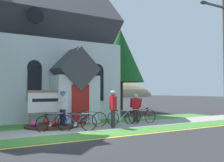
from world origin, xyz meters
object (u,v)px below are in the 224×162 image
(bicycle_orange, at_px, (143,116))
(cyclist_in_green_jersey, at_px, (136,106))
(bicycle_red, at_px, (52,122))
(bicycle_green, at_px, (89,119))
(church_sign, at_px, (49,102))
(bicycle_white, at_px, (77,122))
(roadside_conifer, at_px, (121,56))
(cyclist_in_blue_jersey, at_px, (63,106))
(utility_pole, at_px, (224,35))
(bicycle_silver, at_px, (122,118))
(cyclist_in_white_jersey, at_px, (113,106))

(bicycle_orange, distance_m, cyclist_in_green_jersey, 0.75)
(bicycle_red, distance_m, bicycle_green, 1.94)
(church_sign, distance_m, bicycle_white, 2.41)
(church_sign, bearing_deg, roadside_conifer, 35.78)
(bicycle_white, bearing_deg, bicycle_green, 39.30)
(bicycle_green, xyz_separation_m, cyclist_in_blue_jersey, (-1.14, 0.59, 0.66))
(cyclist_in_blue_jersey, bearing_deg, bicycle_red, -135.67)
(church_sign, height_order, cyclist_in_green_jersey, church_sign)
(church_sign, height_order, bicycle_green, church_sign)
(cyclist_in_blue_jersey, relative_size, utility_pole, 0.20)
(bicycle_red, bearing_deg, cyclist_in_blue_jersey, 44.33)
(cyclist_in_blue_jersey, distance_m, utility_pole, 9.89)
(church_sign, xyz_separation_m, bicycle_red, (-0.36, -1.56, -0.82))
(bicycle_silver, bearing_deg, bicycle_white, -164.28)
(roadside_conifer, bearing_deg, bicycle_white, -133.13)
(bicycle_orange, xyz_separation_m, cyclist_in_green_jersey, (-0.06, 0.53, 0.52))
(bicycle_white, xyz_separation_m, cyclist_in_blue_jersey, (-0.15, 1.40, 0.67))
(bicycle_green, bearing_deg, cyclist_in_white_jersey, -43.93)
(bicycle_red, distance_m, cyclist_in_white_jersey, 2.95)
(bicycle_red, bearing_deg, bicycle_orange, 0.46)
(bicycle_silver, bearing_deg, bicycle_orange, -6.41)
(bicycle_white, bearing_deg, cyclist_in_blue_jersey, 96.09)
(bicycle_silver, height_order, utility_pole, utility_pole)
(bicycle_red, relative_size, cyclist_in_green_jersey, 1.04)
(roadside_conifer, bearing_deg, bicycle_red, -138.83)
(bicycle_red, xyz_separation_m, utility_pole, (9.47, -1.93, 4.59))
(bicycle_white, bearing_deg, bicycle_orange, 9.14)
(utility_pole, height_order, roadside_conifer, utility_pole)
(bicycle_white, bearing_deg, bicycle_red, 146.37)
(church_sign, height_order, utility_pole, utility_pole)
(bicycle_white, xyz_separation_m, cyclist_in_green_jersey, (4.10, 1.20, 0.54))
(bicycle_orange, xyz_separation_m, utility_pole, (4.36, -1.97, 4.57))
(bicycle_red, relative_size, cyclist_in_white_jersey, 0.92)
(church_sign, bearing_deg, bicycle_green, -41.36)
(bicycle_red, xyz_separation_m, cyclist_in_blue_jersey, (0.79, 0.78, 0.68))
(bicycle_silver, relative_size, cyclist_in_green_jersey, 1.11)
(bicycle_green, distance_m, cyclist_in_green_jersey, 3.18)
(bicycle_silver, xyz_separation_m, cyclist_in_white_jersey, (-1.04, -0.83, 0.69))
(bicycle_red, xyz_separation_m, bicycle_white, (0.94, -0.63, 0.01))
(cyclist_in_green_jersey, bearing_deg, roadside_conifer, 63.31)
(bicycle_red, distance_m, utility_pole, 10.70)
(bicycle_red, height_order, cyclist_in_white_jersey, cyclist_in_white_jersey)
(bicycle_silver, height_order, bicycle_red, bicycle_silver)
(bicycle_orange, bearing_deg, cyclist_in_white_jersey, -163.39)
(cyclist_in_green_jersey, bearing_deg, bicycle_green, -172.86)
(bicycle_green, relative_size, bicycle_white, 1.01)
(bicycle_red, bearing_deg, cyclist_in_green_jersey, 6.46)
(cyclist_in_blue_jersey, bearing_deg, utility_pole, -17.35)
(church_sign, bearing_deg, bicycle_white, -75.12)
(cyclist_in_blue_jersey, distance_m, cyclist_in_white_jersey, 2.45)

